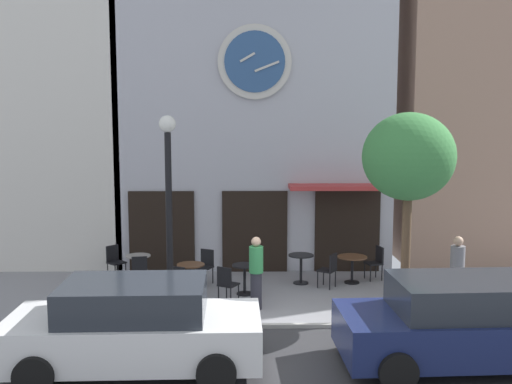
% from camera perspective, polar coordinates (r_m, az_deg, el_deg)
% --- Properties ---
extents(ground_plane, '(27.98, 10.99, 0.13)m').
position_cam_1_polar(ground_plane, '(11.67, 3.39, -14.62)').
color(ground_plane, gray).
extents(clock_building, '(7.85, 3.91, 11.29)m').
position_cam_1_polar(clock_building, '(17.64, -0.18, 11.98)').
color(clock_building, '#B2B2BC').
rests_on(clock_building, ground_plane).
extents(neighbor_building_left, '(6.50, 4.56, 13.84)m').
position_cam_1_polar(neighbor_building_left, '(19.95, -21.48, 14.18)').
color(neighbor_building_left, silver).
rests_on(neighbor_building_left, ground_plane).
extents(neighbor_building_right, '(5.96, 3.68, 14.31)m').
position_cam_1_polar(neighbor_building_right, '(19.87, 22.45, 14.85)').
color(neighbor_building_right, '#9E7A66').
rests_on(neighbor_building_right, ground_plane).
extents(street_lamp, '(0.36, 0.36, 4.38)m').
position_cam_1_polar(street_lamp, '(12.65, -8.45, -2.40)').
color(street_lamp, black).
rests_on(street_lamp, ground_plane).
extents(street_tree, '(2.00, 1.80, 4.45)m').
position_cam_1_polar(street_tree, '(13.02, 14.64, 3.21)').
color(street_tree, brown).
rests_on(street_tree, ground_plane).
extents(cafe_table_near_door, '(0.65, 0.65, 0.73)m').
position_cam_1_polar(cafe_table_near_door, '(15.91, -11.38, -6.87)').
color(cafe_table_near_door, black).
rests_on(cafe_table_near_door, ground_plane).
extents(cafe_table_leftmost, '(0.69, 0.69, 0.72)m').
position_cam_1_polar(cafe_table_leftmost, '(14.77, -6.36, -7.81)').
color(cafe_table_leftmost, black).
rests_on(cafe_table_leftmost, ground_plane).
extents(cafe_table_rightmost, '(0.61, 0.61, 0.75)m').
position_cam_1_polar(cafe_table_rightmost, '(14.54, -1.12, -8.07)').
color(cafe_table_rightmost, black).
rests_on(cafe_table_rightmost, ground_plane).
extents(cafe_table_center, '(0.67, 0.67, 0.77)m').
position_cam_1_polar(cafe_table_center, '(15.51, 4.40, -6.97)').
color(cafe_table_center, black).
rests_on(cafe_table_center, ground_plane).
extents(cafe_table_near_curb, '(0.78, 0.78, 0.72)m').
position_cam_1_polar(cafe_table_near_curb, '(15.72, 9.34, -6.85)').
color(cafe_table_near_curb, black).
rests_on(cafe_table_near_curb, ground_plane).
extents(cafe_chair_curbside, '(0.52, 0.52, 0.90)m').
position_cam_1_polar(cafe_chair_curbside, '(13.95, -7.44, -8.62)').
color(cafe_chair_curbside, black).
rests_on(cafe_chair_curbside, ground_plane).
extents(cafe_chair_near_tree, '(0.56, 0.56, 0.90)m').
position_cam_1_polar(cafe_chair_near_tree, '(16.41, -13.59, -6.38)').
color(cafe_chair_near_tree, black).
rests_on(cafe_chair_near_tree, ground_plane).
extents(cafe_chair_right_end, '(0.46, 0.46, 0.90)m').
position_cam_1_polar(cafe_chair_right_end, '(15.12, -11.24, -7.46)').
color(cafe_chair_right_end, black).
rests_on(cafe_chair_right_end, ground_plane).
extents(cafe_chair_corner, '(0.54, 0.54, 0.90)m').
position_cam_1_polar(cafe_chair_corner, '(15.51, -4.95, -6.98)').
color(cafe_chair_corner, black).
rests_on(cafe_chair_corner, ground_plane).
extents(cafe_chair_by_entrance, '(0.49, 0.49, 0.90)m').
position_cam_1_polar(cafe_chair_by_entrance, '(16.18, 11.62, -6.51)').
color(cafe_chair_by_entrance, black).
rests_on(cafe_chair_by_entrance, ground_plane).
extents(cafe_chair_under_awning, '(0.55, 0.55, 0.90)m').
position_cam_1_polar(cafe_chair_under_awning, '(15.18, 7.18, -7.33)').
color(cafe_chair_under_awning, black).
rests_on(cafe_chair_under_awning, ground_plane).
extents(cafe_chair_mid_row, '(0.55, 0.55, 0.90)m').
position_cam_1_polar(cafe_chair_mid_row, '(13.80, -2.88, -8.74)').
color(cafe_chair_mid_row, black).
rests_on(cafe_chair_mid_row, ground_plane).
extents(pedestrian_grey, '(0.45, 0.45, 1.67)m').
position_cam_1_polar(pedestrian_grey, '(14.17, 18.97, -7.31)').
color(pedestrian_grey, '#2D2D38').
rests_on(pedestrian_grey, ground_plane).
extents(pedestrian_green, '(0.42, 0.42, 1.67)m').
position_cam_1_polar(pedestrian_green, '(13.36, 0.01, -7.79)').
color(pedestrian_green, '#2D2D38').
rests_on(pedestrian_green, ground_plane).
extents(parked_car_white, '(4.34, 2.10, 1.55)m').
position_cam_1_polar(parked_car_white, '(10.48, -11.72, -12.74)').
color(parked_car_white, white).
rests_on(parked_car_white, ground_plane).
extents(parked_car_navy, '(4.37, 2.16, 1.55)m').
position_cam_1_polar(parked_car_navy, '(11.05, 19.53, -11.96)').
color(parked_car_navy, navy).
rests_on(parked_car_navy, ground_plane).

